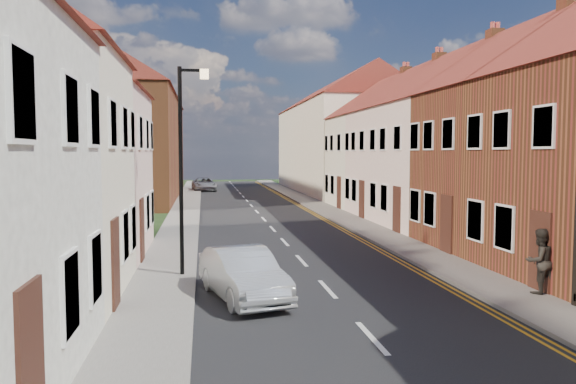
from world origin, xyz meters
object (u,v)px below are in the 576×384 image
object	(u,v)px
car_mid	(243,274)
car_distant	(204,184)
lamppost	(184,157)
pedestrian_right	(540,261)

from	to	relation	value
car_mid	car_distant	size ratio (longest dim) A/B	0.84
lamppost	car_mid	size ratio (longest dim) A/B	1.55
car_mid	car_distant	world-z (taller)	car_distant
car_distant	pedestrian_right	xyz separation A→B (m)	(8.30, -41.52, 0.30)
lamppost	pedestrian_right	xyz separation A→B (m)	(8.91, -3.62, -2.59)
lamppost	pedestrian_right	world-z (taller)	lamppost
car_distant	car_mid	bearing A→B (deg)	-94.16
car_distant	pedestrian_right	bearing A→B (deg)	-84.12
lamppost	car_distant	size ratio (longest dim) A/B	1.31
car_mid	pedestrian_right	world-z (taller)	pedestrian_right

